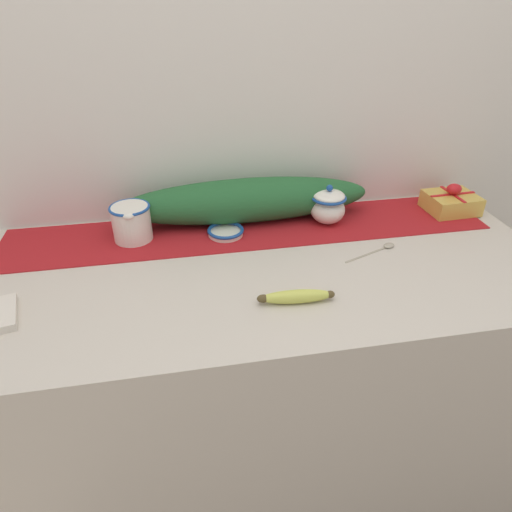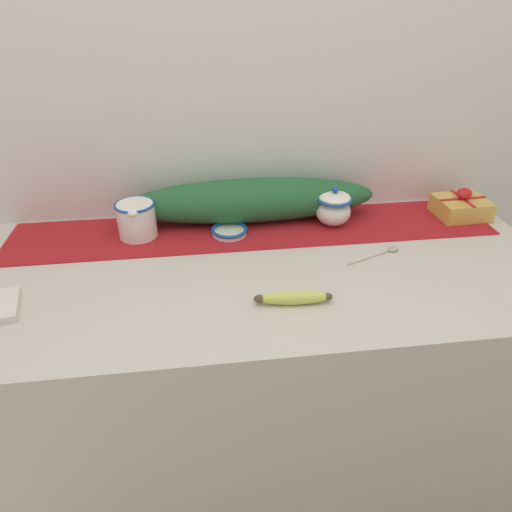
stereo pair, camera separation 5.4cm
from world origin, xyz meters
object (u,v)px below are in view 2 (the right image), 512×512
Objects in this scene: sugar_bowl at (334,208)px; gift_box at (461,206)px; cream_pitcher at (137,218)px; small_dish at (229,231)px; banana at (293,298)px; spoon at (389,251)px.

sugar_bowl is 0.42m from gift_box.
cream_pitcher is 1.24× the size of small_dish.
gift_box is at bearing 0.32° from cream_pitcher.
small_dish is at bearing -175.63° from sugar_bowl.
cream_pitcher reaches higher than small_dish.
small_dish is 0.38m from banana.
spoon is (0.31, 0.20, -0.01)m from banana.
banana is at bearing -71.29° from small_dish.
gift_box is (0.31, 0.19, 0.03)m from spoon.
sugar_bowl reaches higher than spoon.
banana reaches higher than spoon.
spoon is at bearing 32.47° from banana.
sugar_bowl reaches higher than small_dish.
spoon is 1.08× the size of gift_box.
sugar_bowl is at bearing 4.37° from small_dish.
banana is at bearing -117.68° from sugar_bowl.
small_dish is at bearing 108.71° from banana.
sugar_bowl is at bearing 62.32° from banana.
cream_pitcher is 0.59m from sugar_bowl.
gift_box is (1.01, 0.01, -0.03)m from cream_pitcher.
small_dish is at bearing -5.48° from cream_pitcher.
cream_pitcher is 1.01m from gift_box.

